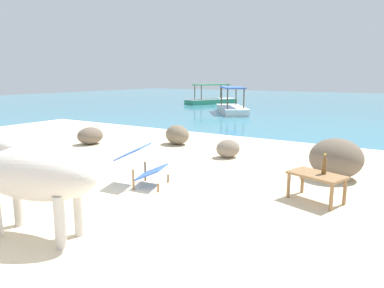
{
  "coord_description": "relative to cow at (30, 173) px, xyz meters",
  "views": [
    {
      "loc": [
        3.46,
        -2.53,
        1.83
      ],
      "look_at": [
        0.01,
        3.0,
        0.55
      ],
      "focal_mm": 32.47,
      "sensor_mm": 36.0,
      "label": 1
    }
  ],
  "objects": [
    {
      "name": "sand_beach",
      "position": [
        0.02,
        0.34,
        -0.76
      ],
      "size": [
        18.0,
        14.0,
        0.04
      ],
      "primitive_type": "cube",
      "color": "beige",
      "rests_on": "ground"
    },
    {
      "name": "water_surface",
      "position": [
        0.02,
        22.34,
        -0.78
      ],
      "size": [
        60.0,
        36.0,
        0.03
      ],
      "primitive_type": "cube",
      "color": "teal",
      "rests_on": "ground"
    },
    {
      "name": "cow",
      "position": [
        0.0,
        0.0,
        0.0
      ],
      "size": [
        2.01,
        0.94,
        1.12
      ],
      "rotation": [
        0.0,
        0.0,
        3.38
      ],
      "color": "beige",
      "rests_on": "sand_beach"
    },
    {
      "name": "low_bench_table",
      "position": [
        2.46,
        2.83,
        -0.39
      ],
      "size": [
        0.86,
        0.66,
        0.41
      ],
      "rotation": [
        0.0,
        0.0,
        -0.33
      ],
      "color": "olive",
      "rests_on": "sand_beach"
    },
    {
      "name": "bottle",
      "position": [
        2.54,
        2.88,
        -0.21
      ],
      "size": [
        0.07,
        0.07,
        0.3
      ],
      "color": "brown",
      "rests_on": "low_bench_table"
    },
    {
      "name": "deck_chair_near",
      "position": [
        -0.15,
        2.07,
        -0.35
      ],
      "size": [
        0.89,
        0.75,
        0.68
      ],
      "rotation": [
        0.0,
        0.0,
        0.32
      ],
      "color": "olive",
      "rests_on": "sand_beach"
    },
    {
      "name": "shore_rock_large",
      "position": [
        -3.64,
        4.1,
        -0.51
      ],
      "size": [
        0.74,
        0.83,
        0.46
      ],
      "primitive_type": "ellipsoid",
      "rotation": [
        0.0,
        0.0,
        1.23
      ],
      "color": "#6B5B4C",
      "rests_on": "sand_beach"
    },
    {
      "name": "shore_rock_medium",
      "position": [
        -1.66,
        5.32,
        -0.48
      ],
      "size": [
        0.9,
        0.81,
        0.51
      ],
      "primitive_type": "ellipsoid",
      "rotation": [
        0.0,
        0.0,
        2.75
      ],
      "color": "#756651",
      "rests_on": "sand_beach"
    },
    {
      "name": "shore_rock_small",
      "position": [
        2.48,
        4.24,
        -0.38
      ],
      "size": [
        1.11,
        1.08,
        0.71
      ],
      "primitive_type": "ellipsoid",
      "rotation": [
        0.0,
        0.0,
        0.26
      ],
      "color": "#6B5B4C",
      "rests_on": "sand_beach"
    },
    {
      "name": "shore_rock_flat",
      "position": [
        0.16,
        4.66,
        -0.53
      ],
      "size": [
        0.67,
        0.7,
        0.4
      ],
      "primitive_type": "ellipsoid",
      "rotation": [
        0.0,
        0.0,
        0.99
      ],
      "color": "gray",
      "rests_on": "sand_beach"
    },
    {
      "name": "boat_white",
      "position": [
        -4.04,
        13.65,
        -0.49
      ],
      "size": [
        3.04,
        3.68,
        1.29
      ],
      "rotation": [
        0.0,
        0.0,
        2.18
      ],
      "color": "white",
      "rests_on": "water_surface"
    },
    {
      "name": "boat_green",
      "position": [
        -7.83,
        18.4,
        -0.49
      ],
      "size": [
        2.6,
        3.82,
        1.29
      ],
      "rotation": [
        0.0,
        0.0,
        1.13
      ],
      "color": "#338E66",
      "rests_on": "water_surface"
    }
  ]
}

